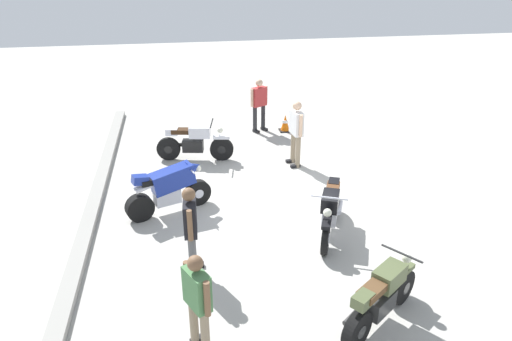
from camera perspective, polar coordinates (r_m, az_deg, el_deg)
The scene contains 11 objects.
ground_plane at distance 11.20m, azimuth 4.96°, elevation -3.78°, with size 40.00×40.00×0.00m, color #ADAAA3.
curb_edge at distance 11.08m, azimuth -18.90°, elevation -5.08°, with size 14.00×0.30×0.15m, color gray.
motorcycle_black_cruiser at distance 9.92m, azimuth 8.73°, elevation -4.65°, with size 1.98×1.00×1.09m.
motorcycle_silver_cruiser at distance 13.22m, azimuth -7.27°, elevation 3.34°, with size 0.78×2.08×1.09m.
motorcycle_olive_vintage at distance 7.93m, azimuth 14.53°, elevation -14.25°, with size 1.32×1.64×1.07m.
motorcycle_blue_sportbike at distance 10.68m, azimuth -10.18°, elevation -2.03°, with size 0.97×1.88×1.14m.
person_in_white_shirt at distance 12.68m, azimuth 4.75°, elevation 4.90°, with size 0.68×0.37×1.76m.
person_in_black_shirt at distance 8.48m, azimuth -7.67°, elevation -6.48°, with size 0.67×0.32×1.73m.
person_in_red_shirt at distance 15.08m, azimuth 0.37°, elevation 8.05°, with size 0.48×0.61×1.66m.
person_in_green_shirt at distance 7.01m, azimuth -6.87°, elevation -14.76°, with size 0.61×0.47×1.66m.
traffic_cone at distance 15.33m, azimuth 3.45°, elevation 5.59°, with size 0.36×0.36×0.53m.
Camera 1 is at (-9.47, 2.49, 5.44)m, focal length 34.01 mm.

